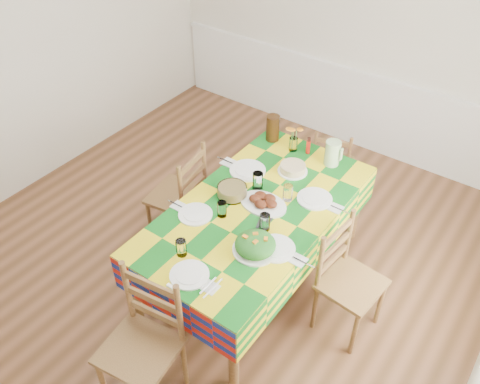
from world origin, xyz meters
name	(u,v)px	position (x,y,z in m)	size (l,w,h in m)	color
room	(203,136)	(0.00, 0.00, 1.35)	(4.58, 5.08, 2.78)	brown
wainscot	(343,102)	(0.00, 2.48, 0.49)	(4.41, 0.06, 0.92)	white
dining_table	(256,216)	(0.42, 0.10, 0.71)	(1.10, 2.05, 0.80)	brown
setting_near_head	(187,265)	(0.39, -0.69, 0.83)	(0.44, 0.29, 0.13)	white
setting_left_near	(204,212)	(0.15, -0.20, 0.83)	(0.48, 0.29, 0.13)	white
setting_left_far	(250,174)	(0.16, 0.39, 0.83)	(0.56, 0.33, 0.15)	white
setting_right_near	(272,239)	(0.73, -0.14, 0.83)	(0.53, 0.31, 0.14)	white
setting_right_far	(306,197)	(0.68, 0.40, 0.83)	(0.53, 0.31, 0.14)	white
meat_platter	(263,202)	(0.45, 0.16, 0.83)	(0.39, 0.28, 0.08)	white
salad_platter	(255,245)	(0.67, -0.28, 0.85)	(0.32, 0.32, 0.14)	white
pasta_bowl	(232,191)	(0.18, 0.11, 0.84)	(0.24, 0.24, 0.09)	white
cake	(293,168)	(0.41, 0.66, 0.83)	(0.25, 0.25, 0.07)	white
serving_utensils	(263,224)	(0.57, -0.03, 0.80)	(0.16, 0.36, 0.01)	black
flower_vase	(293,141)	(0.25, 0.93, 0.90)	(0.15, 0.13, 0.25)	white
hot_sauce	(308,145)	(0.38, 0.97, 0.88)	(0.04, 0.04, 0.16)	red
green_pitcher	(332,153)	(0.62, 0.95, 0.91)	(0.13, 0.13, 0.23)	#ADD395
tea_pitcher	(273,128)	(0.00, 0.97, 0.92)	(0.12, 0.12, 0.24)	black
name_card	(172,287)	(0.42, -0.88, 0.81)	(0.08, 0.02, 0.02)	white
chair_near	(144,344)	(0.42, -1.19, 0.52)	(0.53, 0.51, 1.06)	brown
chair_far	(331,165)	(0.44, 1.40, 0.42)	(0.46, 0.45, 0.86)	brown
chair_left	(180,196)	(-0.39, 0.11, 0.50)	(0.49, 0.51, 1.02)	brown
chair_right	(347,281)	(1.24, 0.11, 0.49)	(0.46, 0.48, 0.99)	brown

